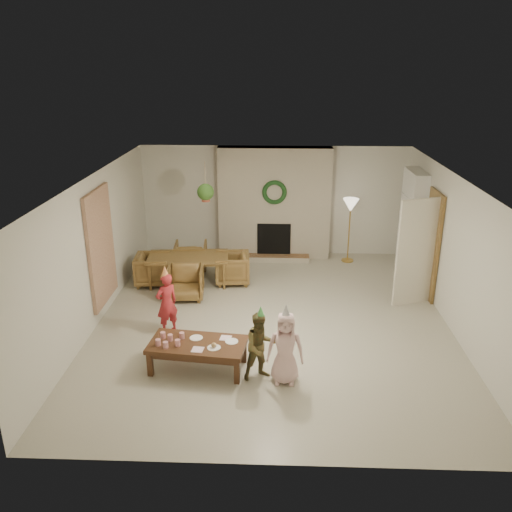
{
  "coord_description": "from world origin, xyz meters",
  "views": [
    {
      "loc": [
        0.04,
        -8.22,
        4.25
      ],
      "look_at": [
        -0.3,
        0.4,
        1.05
      ],
      "focal_mm": 36.98,
      "sensor_mm": 36.0,
      "label": 1
    }
  ],
  "objects_px": {
    "child_plaid": "(261,346)",
    "child_pink": "(285,348)",
    "child_red": "(167,303)",
    "dining_table": "(188,270)",
    "coffee_table_top": "(198,345)",
    "dining_chair_near": "(185,283)",
    "dining_chair_left": "(153,269)",
    "dining_chair_right": "(232,268)",
    "dining_chair_far": "(191,257)"
  },
  "relations": [
    {
      "from": "dining_chair_right",
      "to": "coffee_table_top",
      "type": "bearing_deg",
      "value": -8.85
    },
    {
      "from": "dining_chair_left",
      "to": "child_red",
      "type": "bearing_deg",
      "value": -165.69
    },
    {
      "from": "child_red",
      "to": "child_plaid",
      "type": "height_order",
      "value": "child_red"
    },
    {
      "from": "dining_chair_left",
      "to": "child_plaid",
      "type": "bearing_deg",
      "value": -150.14
    },
    {
      "from": "child_pink",
      "to": "dining_table",
      "type": "bearing_deg",
      "value": 122.16
    },
    {
      "from": "dining_table",
      "to": "child_red",
      "type": "relative_size",
      "value": 1.53
    },
    {
      "from": "dining_table",
      "to": "dining_chair_far",
      "type": "relative_size",
      "value": 2.34
    },
    {
      "from": "dining_table",
      "to": "child_red",
      "type": "bearing_deg",
      "value": -95.06
    },
    {
      "from": "dining_chair_far",
      "to": "child_red",
      "type": "relative_size",
      "value": 0.65
    },
    {
      "from": "dining_chair_left",
      "to": "child_red",
      "type": "relative_size",
      "value": 0.65
    },
    {
      "from": "child_plaid",
      "to": "child_pink",
      "type": "bearing_deg",
      "value": -37.16
    },
    {
      "from": "coffee_table_top",
      "to": "child_red",
      "type": "relative_size",
      "value": 1.33
    },
    {
      "from": "dining_chair_right",
      "to": "child_red",
      "type": "height_order",
      "value": "child_red"
    },
    {
      "from": "dining_chair_near",
      "to": "dining_table",
      "type": "bearing_deg",
      "value": 90.0
    },
    {
      "from": "dining_table",
      "to": "coffee_table_top",
      "type": "xyz_separation_m",
      "value": [
        0.64,
        -3.15,
        0.11
      ]
    },
    {
      "from": "dining_chair_right",
      "to": "child_plaid",
      "type": "height_order",
      "value": "child_plaid"
    },
    {
      "from": "child_red",
      "to": "child_pink",
      "type": "relative_size",
      "value": 0.99
    },
    {
      "from": "dining_chair_right",
      "to": "child_pink",
      "type": "height_order",
      "value": "child_pink"
    },
    {
      "from": "child_plaid",
      "to": "dining_chair_right",
      "type": "bearing_deg",
      "value": 76.99
    },
    {
      "from": "dining_chair_left",
      "to": "child_pink",
      "type": "relative_size",
      "value": 0.65
    },
    {
      "from": "dining_chair_near",
      "to": "child_pink",
      "type": "distance_m",
      "value": 3.3
    },
    {
      "from": "coffee_table_top",
      "to": "child_pink",
      "type": "height_order",
      "value": "child_pink"
    },
    {
      "from": "child_red",
      "to": "child_pink",
      "type": "distance_m",
      "value": 2.36
    },
    {
      "from": "child_red",
      "to": "child_plaid",
      "type": "distance_m",
      "value": 2.04
    },
    {
      "from": "dining_table",
      "to": "child_plaid",
      "type": "height_order",
      "value": "child_plaid"
    },
    {
      "from": "dining_chair_far",
      "to": "coffee_table_top",
      "type": "distance_m",
      "value": 3.92
    },
    {
      "from": "dining_chair_far",
      "to": "child_plaid",
      "type": "distance_m",
      "value": 4.37
    },
    {
      "from": "dining_chair_right",
      "to": "coffee_table_top",
      "type": "relative_size",
      "value": 0.49
    },
    {
      "from": "dining_chair_near",
      "to": "dining_chair_right",
      "type": "bearing_deg",
      "value": 38.66
    },
    {
      "from": "dining_table",
      "to": "dining_chair_left",
      "type": "xyz_separation_m",
      "value": [
        -0.7,
        -0.06,
        0.03
      ]
    },
    {
      "from": "dining_chair_right",
      "to": "child_red",
      "type": "distance_m",
      "value": 2.33
    },
    {
      "from": "dining_chair_far",
      "to": "coffee_table_top",
      "type": "relative_size",
      "value": 0.49
    },
    {
      "from": "dining_chair_near",
      "to": "child_red",
      "type": "height_order",
      "value": "child_red"
    },
    {
      "from": "dining_chair_right",
      "to": "child_red",
      "type": "relative_size",
      "value": 0.65
    },
    {
      "from": "dining_chair_far",
      "to": "dining_chair_left",
      "type": "xyz_separation_m",
      "value": [
        -0.65,
        -0.76,
        0.0
      ]
    },
    {
      "from": "dining_chair_near",
      "to": "dining_chair_far",
      "type": "bearing_deg",
      "value": 90.0
    },
    {
      "from": "coffee_table_top",
      "to": "child_plaid",
      "type": "height_order",
      "value": "child_plaid"
    },
    {
      "from": "dining_chair_near",
      "to": "dining_chair_far",
      "type": "distance_m",
      "value": 1.41
    },
    {
      "from": "child_red",
      "to": "dining_chair_far",
      "type": "bearing_deg",
      "value": -129.21
    },
    {
      "from": "dining_chair_left",
      "to": "child_red",
      "type": "xyz_separation_m",
      "value": [
        0.69,
        -2.01,
        0.21
      ]
    },
    {
      "from": "child_pink",
      "to": "child_red",
      "type": "bearing_deg",
      "value": 147.68
    },
    {
      "from": "child_plaid",
      "to": "coffee_table_top",
      "type": "bearing_deg",
      "value": 143.51
    },
    {
      "from": "dining_chair_far",
      "to": "dining_chair_left",
      "type": "height_order",
      "value": "same"
    },
    {
      "from": "dining_chair_near",
      "to": "coffee_table_top",
      "type": "relative_size",
      "value": 0.49
    },
    {
      "from": "dining_chair_right",
      "to": "child_pink",
      "type": "relative_size",
      "value": 0.65
    },
    {
      "from": "dining_chair_far",
      "to": "dining_chair_right",
      "type": "xyz_separation_m",
      "value": [
        0.94,
        -0.63,
        0.0
      ]
    },
    {
      "from": "dining_table",
      "to": "child_red",
      "type": "xyz_separation_m",
      "value": [
        -0.01,
        -2.07,
        0.24
      ]
    },
    {
      "from": "child_red",
      "to": "dining_table",
      "type": "bearing_deg",
      "value": -130.5
    },
    {
      "from": "dining_table",
      "to": "coffee_table_top",
      "type": "relative_size",
      "value": 1.16
    },
    {
      "from": "child_plaid",
      "to": "child_red",
      "type": "bearing_deg",
      "value": 116.49
    }
  ]
}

